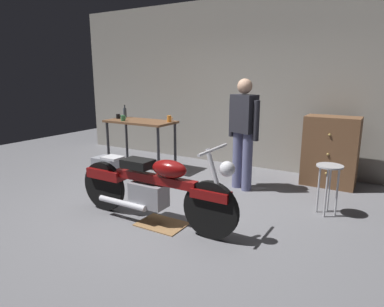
% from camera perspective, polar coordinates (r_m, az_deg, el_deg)
% --- Properties ---
extents(ground_plane, '(12.00, 12.00, 0.00)m').
position_cam_1_polar(ground_plane, '(4.35, -4.93, -10.18)').
color(ground_plane, slate).
extents(back_wall, '(8.00, 0.12, 3.10)m').
position_cam_1_polar(back_wall, '(6.47, 9.69, 11.49)').
color(back_wall, gray).
rests_on(back_wall, ground_plane).
extents(workbench, '(1.30, 0.64, 0.90)m').
position_cam_1_polar(workbench, '(6.31, -8.70, 4.53)').
color(workbench, brown).
rests_on(workbench, ground_plane).
extents(motorcycle, '(2.19, 0.60, 1.00)m').
position_cam_1_polar(motorcycle, '(3.96, -6.63, -5.62)').
color(motorcycle, black).
rests_on(motorcycle, ground_plane).
extents(person_standing, '(0.54, 0.34, 1.67)m').
position_cam_1_polar(person_standing, '(5.09, 8.68, 4.04)').
color(person_standing, slate).
rests_on(person_standing, ground_plane).
extents(shop_stool, '(0.32, 0.32, 0.64)m').
position_cam_1_polar(shop_stool, '(4.50, 22.17, -3.58)').
color(shop_stool, '#B2B2B7').
rests_on(shop_stool, ground_plane).
extents(wooden_dresser, '(0.80, 0.47, 1.10)m').
position_cam_1_polar(wooden_dresser, '(5.70, 22.37, 0.32)').
color(wooden_dresser, brown).
rests_on(wooden_dresser, ground_plane).
extents(drip_tray, '(0.56, 0.40, 0.01)m').
position_cam_1_polar(drip_tray, '(4.07, -5.12, -11.81)').
color(drip_tray, olive).
rests_on(drip_tray, ground_plane).
extents(storage_bin, '(0.44, 0.32, 0.34)m').
position_cam_1_polar(storage_bin, '(6.00, -14.16, -2.22)').
color(storage_bin, gray).
rests_on(storage_bin, ground_plane).
extents(mug_orange_travel, '(0.11, 0.08, 0.11)m').
position_cam_1_polar(mug_orange_travel, '(6.04, -3.86, 5.89)').
color(mug_orange_travel, orange).
rests_on(mug_orange_travel, workbench).
extents(mug_black_matte, '(0.11, 0.08, 0.09)m').
position_cam_1_polar(mug_black_matte, '(6.65, -12.39, 6.17)').
color(mug_black_matte, black).
rests_on(mug_black_matte, workbench).
extents(mug_green_speckled, '(0.12, 0.08, 0.10)m').
position_cam_1_polar(mug_green_speckled, '(6.29, -11.59, 5.90)').
color(mug_green_speckled, '#3D7F4C').
rests_on(mug_green_speckled, workbench).
extents(bottle, '(0.06, 0.06, 0.24)m').
position_cam_1_polar(bottle, '(6.83, -11.29, 6.84)').
color(bottle, '#3F4C59').
rests_on(bottle, workbench).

